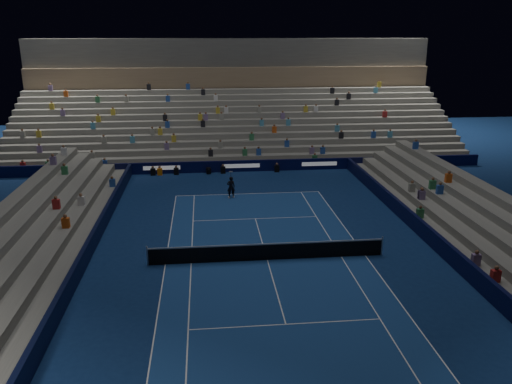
% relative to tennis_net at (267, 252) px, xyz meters
% --- Properties ---
extents(ground, '(90.00, 90.00, 0.00)m').
position_rel_tennis_net_xyz_m(ground, '(0.00, 0.00, -0.50)').
color(ground, navy).
rests_on(ground, ground).
extents(court_surface, '(10.97, 23.77, 0.01)m').
position_rel_tennis_net_xyz_m(court_surface, '(0.00, 0.00, -0.50)').
color(court_surface, navy).
rests_on(court_surface, ground).
extents(sponsor_barrier_far, '(44.00, 0.25, 1.00)m').
position_rel_tennis_net_xyz_m(sponsor_barrier_far, '(0.00, 18.50, -0.00)').
color(sponsor_barrier_far, '#080A32').
rests_on(sponsor_barrier_far, ground).
extents(sponsor_barrier_east, '(0.25, 37.00, 1.00)m').
position_rel_tennis_net_xyz_m(sponsor_barrier_east, '(9.70, 0.00, -0.00)').
color(sponsor_barrier_east, black).
rests_on(sponsor_barrier_east, ground).
extents(sponsor_barrier_west, '(0.25, 37.00, 1.00)m').
position_rel_tennis_net_xyz_m(sponsor_barrier_west, '(-9.70, 0.00, -0.00)').
color(sponsor_barrier_west, black).
rests_on(sponsor_barrier_west, ground).
extents(grandstand_main, '(44.00, 15.20, 11.20)m').
position_rel_tennis_net_xyz_m(grandstand_main, '(0.00, 27.90, 2.87)').
color(grandstand_main, slate).
rests_on(grandstand_main, ground).
extents(grandstand_east, '(5.00, 37.00, 2.50)m').
position_rel_tennis_net_xyz_m(grandstand_east, '(13.17, 0.00, 0.41)').
color(grandstand_east, slate).
rests_on(grandstand_east, ground).
extents(grandstand_west, '(5.00, 37.00, 2.50)m').
position_rel_tennis_net_xyz_m(grandstand_west, '(-13.17, 0.00, 0.41)').
color(grandstand_west, slate).
rests_on(grandstand_west, ground).
extents(tennis_net, '(12.90, 0.10, 1.10)m').
position_rel_tennis_net_xyz_m(tennis_net, '(0.00, 0.00, 0.00)').
color(tennis_net, '#B2B2B7').
rests_on(tennis_net, ground).
extents(tennis_player, '(0.61, 0.41, 1.65)m').
position_rel_tennis_net_xyz_m(tennis_player, '(-1.35, 11.08, 0.32)').
color(tennis_player, black).
rests_on(tennis_player, ground).
extents(broadcast_camera, '(0.43, 0.85, 0.52)m').
position_rel_tennis_net_xyz_m(broadcast_camera, '(-2.94, 18.05, -0.23)').
color(broadcast_camera, black).
rests_on(broadcast_camera, ground).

